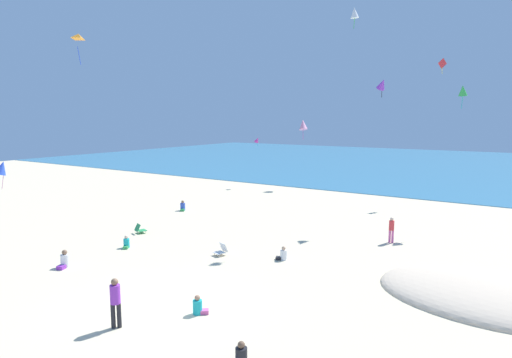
# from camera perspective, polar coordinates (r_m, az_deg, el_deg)

# --- Properties ---
(ground_plane) EXTENTS (120.00, 120.00, 0.00)m
(ground_plane) POSITION_cam_1_polar(r_m,az_deg,el_deg) (24.64, 4.41, -8.13)
(ground_plane) COLOR beige
(ocean_water) EXTENTS (120.00, 60.00, 0.05)m
(ocean_water) POSITION_cam_1_polar(r_m,az_deg,el_deg) (69.15, 23.55, 1.66)
(ocean_water) COLOR teal
(ocean_water) RESTS_ON ground_plane
(dune_mound) EXTENTS (8.46, 5.92, 1.30)m
(dune_mound) POSITION_cam_1_polar(r_m,az_deg,el_deg) (19.59, 28.29, -13.41)
(dune_mound) COLOR beige
(dune_mound) RESTS_ON ground_plane
(beach_chair_mid_beach) EXTENTS (0.74, 0.78, 0.57)m
(beach_chair_mid_beach) POSITION_cam_1_polar(r_m,az_deg,el_deg) (27.16, -14.83, -6.29)
(beach_chair_mid_beach) COLOR #2D9956
(beach_chair_mid_beach) RESTS_ON ground_plane
(beach_chair_far_left) EXTENTS (0.66, 0.73, 0.61)m
(beach_chair_far_left) POSITION_cam_1_polar(r_m,az_deg,el_deg) (22.29, -4.50, -9.16)
(beach_chair_far_left) COLOR white
(beach_chair_far_left) RESTS_ON ground_plane
(person_0) EXTENTS (0.29, 0.29, 1.42)m
(person_0) POSITION_cam_1_polar(r_m,az_deg,el_deg) (25.34, 17.15, -6.10)
(person_0) COLOR #D8599E
(person_0) RESTS_ON ground_plane
(person_1) EXTENTS (0.61, 0.47, 0.68)m
(person_1) POSITION_cam_1_polar(r_m,az_deg,el_deg) (21.58, 3.50, -9.78)
(person_1) COLOR white
(person_1) RESTS_ON ground_plane
(person_2) EXTENTS (0.61, 0.67, 0.75)m
(person_2) POSITION_cam_1_polar(r_m,az_deg,el_deg) (33.02, -9.48, -3.57)
(person_2) COLOR blue
(person_2) RESTS_ON ground_plane
(person_3) EXTENTS (0.58, 0.62, 0.70)m
(person_3) POSITION_cam_1_polar(r_m,az_deg,el_deg) (13.14, -2.08, -22.01)
(person_3) COLOR black
(person_3) RESTS_ON ground_plane
(person_4) EXTENTS (0.61, 0.58, 0.69)m
(person_4) POSITION_cam_1_polar(r_m,az_deg,el_deg) (16.14, -7.46, -16.11)
(person_4) COLOR #19ADB2
(person_4) RESTS_ON ground_plane
(person_5) EXTENTS (0.55, 0.73, 0.82)m
(person_5) POSITION_cam_1_polar(r_m,az_deg,el_deg) (22.30, -23.57, -9.71)
(person_5) COLOR white
(person_5) RESTS_ON ground_plane
(person_6) EXTENTS (0.47, 0.47, 1.68)m
(person_6) POSITION_cam_1_polar(r_m,az_deg,el_deg) (15.49, -17.76, -14.64)
(person_6) COLOR black
(person_6) RESTS_ON ground_plane
(person_7) EXTENTS (0.53, 0.58, 0.66)m
(person_7) POSITION_cam_1_polar(r_m,az_deg,el_deg) (24.43, -16.45, -7.99)
(person_7) COLOR #19ADB2
(person_7) RESTS_ON ground_plane
(kite_magenta) EXTENTS (0.66, 0.48, 0.94)m
(kite_magenta) POSITION_cam_1_polar(r_m,az_deg,el_deg) (43.61, 0.16, 5.09)
(kite_magenta) COLOR #DB3DA8
(kite_orange) EXTENTS (0.74, 0.65, 1.30)m
(kite_orange) POSITION_cam_1_polar(r_m,az_deg,el_deg) (20.90, -22.02, 16.73)
(kite_orange) COLOR orange
(kite_purple) EXTENTS (0.94, 0.91, 1.23)m
(kite_purple) POSITION_cam_1_polar(r_m,az_deg,el_deg) (28.98, 16.03, 11.74)
(kite_purple) COLOR purple
(kite_blue) EXTENTS (0.86, 0.91, 1.50)m
(kite_blue) POSITION_cam_1_polar(r_m,az_deg,el_deg) (25.44, -30.08, 1.27)
(kite_blue) COLOR blue
(kite_red) EXTENTS (0.57, 0.66, 1.24)m
(kite_red) POSITION_cam_1_polar(r_m,az_deg,el_deg) (39.79, 23.00, 13.59)
(kite_red) COLOR red
(kite_pink) EXTENTS (1.31, 1.31, 2.02)m
(kite_pink) POSITION_cam_1_polar(r_m,az_deg,el_deg) (43.25, 6.13, 7.02)
(kite_pink) COLOR pink
(kite_white) EXTENTS (0.70, 0.70, 1.18)m
(kite_white) POSITION_cam_1_polar(r_m,az_deg,el_deg) (27.34, 12.65, 20.27)
(kite_white) COLOR white
(kite_green) EXTENTS (0.63, 0.71, 1.46)m
(kite_green) POSITION_cam_1_polar(r_m,az_deg,el_deg) (30.05, 25.23, 10.32)
(kite_green) COLOR green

